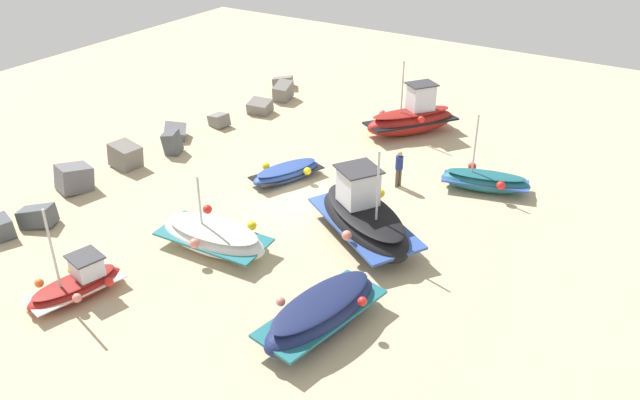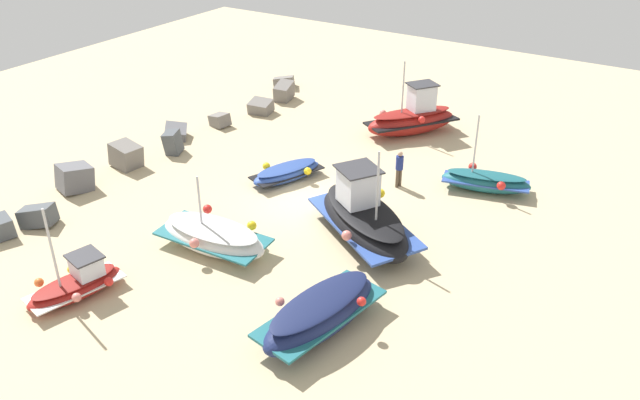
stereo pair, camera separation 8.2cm
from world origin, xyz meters
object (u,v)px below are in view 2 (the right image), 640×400
object	(u,v)px
fishing_boat_5	(413,118)
fishing_boat_6	(77,284)
fishing_boat_0	(363,218)
fishing_boat_2	(486,181)
fishing_boat_3	(287,173)
person_walking	(399,167)
fishing_boat_4	(213,236)
fishing_boat_1	(321,313)

from	to	relation	value
fishing_boat_5	fishing_boat_6	xyz separation A→B (m)	(-17.91, 3.26, -0.36)
fishing_boat_0	fishing_boat_2	size ratio (longest dim) A/B	1.45
fishing_boat_3	person_walking	size ratio (longest dim) A/B	2.16
fishing_boat_0	fishing_boat_4	size ratio (longest dim) A/B	1.29
fishing_boat_3	fishing_boat_6	bearing A→B (deg)	15.33
fishing_boat_4	fishing_boat_3	bearing A→B (deg)	96.15
fishing_boat_4	fishing_boat_6	xyz separation A→B (m)	(-4.45, 1.88, -0.07)
fishing_boat_2	fishing_boat_5	distance (m)	6.57
fishing_boat_2	fishing_boat_6	size ratio (longest dim) A/B	1.13
fishing_boat_4	person_walking	distance (m)	8.62
fishing_boat_2	fishing_boat_4	bearing A→B (deg)	-140.10
fishing_boat_3	fishing_boat_6	xyz separation A→B (m)	(-10.33, 0.96, 0.09)
fishing_boat_1	fishing_boat_6	xyz separation A→B (m)	(-2.75, 7.49, -0.17)
fishing_boat_6	person_walking	size ratio (longest dim) A/B	2.10
fishing_boat_0	fishing_boat_1	size ratio (longest dim) A/B	1.20
fishing_boat_2	fishing_boat_6	distance (m)	16.36
fishing_boat_4	fishing_boat_2	bearing A→B (deg)	52.46
fishing_boat_2	fishing_boat_0	bearing A→B (deg)	-127.91
fishing_boat_4	fishing_boat_5	world-z (taller)	fishing_boat_5
fishing_boat_0	person_walking	world-z (taller)	fishing_boat_0
fishing_boat_1	fishing_boat_0	bearing A→B (deg)	25.63
fishing_boat_2	fishing_boat_4	xyz separation A→B (m)	(-9.53, 6.63, 0.08)
person_walking	fishing_boat_3	bearing A→B (deg)	-132.17
fishing_boat_0	fishing_boat_4	distance (m)	5.45
fishing_boat_4	person_walking	size ratio (longest dim) A/B	2.67
fishing_boat_4	fishing_boat_6	size ratio (longest dim) A/B	1.27
fishing_boat_1	fishing_boat_6	distance (m)	7.98
fishing_boat_1	fishing_boat_3	xyz separation A→B (m)	(7.57, 6.53, -0.27)
fishing_boat_0	fishing_boat_6	size ratio (longest dim) A/B	1.64
fishing_boat_1	person_walking	world-z (taller)	person_walking
fishing_boat_0	fishing_boat_2	distance (m)	6.50
fishing_boat_1	person_walking	xyz separation A→B (m)	(9.59, 2.20, 0.32)
fishing_boat_0	fishing_boat_6	world-z (taller)	fishing_boat_0
fishing_boat_1	fishing_boat_4	size ratio (longest dim) A/B	1.08
fishing_boat_2	fishing_boat_3	xyz separation A→B (m)	(-3.65, 7.55, -0.09)
fishing_boat_0	fishing_boat_5	size ratio (longest dim) A/B	1.16
fishing_boat_1	fishing_boat_2	xyz separation A→B (m)	(11.22, -1.02, -0.18)
fishing_boat_4	fishing_boat_6	world-z (taller)	fishing_boat_6
fishing_boat_0	fishing_boat_1	xyz separation A→B (m)	(-5.23, -1.48, -0.20)
fishing_boat_1	fishing_boat_2	world-z (taller)	fishing_boat_2
fishing_boat_3	fishing_boat_6	world-z (taller)	fishing_boat_6
fishing_boat_1	fishing_boat_5	bearing A→B (deg)	25.40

